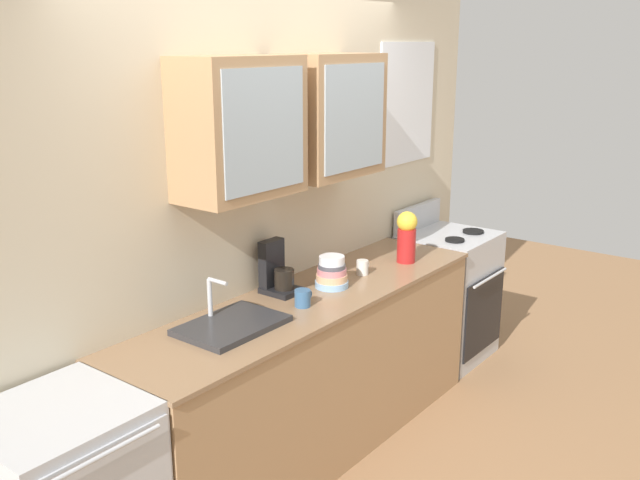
{
  "coord_description": "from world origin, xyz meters",
  "views": [
    {
      "loc": [
        -2.82,
        -2.24,
        2.26
      ],
      "look_at": [
        0.08,
        0.0,
        1.23
      ],
      "focal_mm": 39.62,
      "sensor_mm": 36.0,
      "label": 1
    }
  ],
  "objects_px": {
    "sink_faucet": "(231,324)",
    "cup_near_sink": "(303,298)",
    "bowl_stack": "(332,273)",
    "stove_range": "(447,295)",
    "cup_near_bowls": "(363,267)",
    "coffee_maker": "(277,273)",
    "vase": "(407,236)"
  },
  "relations": [
    {
      "from": "sink_faucet",
      "to": "cup_near_sink",
      "type": "height_order",
      "value": "sink_faucet"
    },
    {
      "from": "sink_faucet",
      "to": "bowl_stack",
      "type": "bearing_deg",
      "value": -2.21
    },
    {
      "from": "stove_range",
      "to": "cup_near_bowls",
      "type": "xyz_separation_m",
      "value": [
        -1.13,
        -0.01,
        0.5
      ]
    },
    {
      "from": "cup_near_sink",
      "to": "stove_range",
      "type": "bearing_deg",
      "value": 1.98
    },
    {
      "from": "cup_near_sink",
      "to": "coffee_maker",
      "type": "height_order",
      "value": "coffee_maker"
    },
    {
      "from": "stove_range",
      "to": "cup_near_sink",
      "type": "relative_size",
      "value": 9.3
    },
    {
      "from": "stove_range",
      "to": "cup_near_sink",
      "type": "height_order",
      "value": "stove_range"
    },
    {
      "from": "vase",
      "to": "coffee_maker",
      "type": "relative_size",
      "value": 1.11
    },
    {
      "from": "vase",
      "to": "cup_near_sink",
      "type": "bearing_deg",
      "value": 178.52
    },
    {
      "from": "vase",
      "to": "coffee_maker",
      "type": "distance_m",
      "value": 0.95
    },
    {
      "from": "bowl_stack",
      "to": "cup_near_sink",
      "type": "distance_m",
      "value": 0.34
    },
    {
      "from": "sink_faucet",
      "to": "cup_near_bowls",
      "type": "xyz_separation_m",
      "value": [
        1.06,
        -0.04,
        0.02
      ]
    },
    {
      "from": "bowl_stack",
      "to": "coffee_maker",
      "type": "xyz_separation_m",
      "value": [
        -0.25,
        0.19,
        0.03
      ]
    },
    {
      "from": "bowl_stack",
      "to": "vase",
      "type": "distance_m",
      "value": 0.67
    },
    {
      "from": "cup_near_sink",
      "to": "cup_near_bowls",
      "type": "bearing_deg",
      "value": 4.55
    },
    {
      "from": "bowl_stack",
      "to": "cup_near_sink",
      "type": "relative_size",
      "value": 1.58
    },
    {
      "from": "sink_faucet",
      "to": "vase",
      "type": "height_order",
      "value": "vase"
    },
    {
      "from": "cup_near_sink",
      "to": "cup_near_bowls",
      "type": "relative_size",
      "value": 1.14
    },
    {
      "from": "stove_range",
      "to": "cup_near_bowls",
      "type": "height_order",
      "value": "stove_range"
    },
    {
      "from": "coffee_maker",
      "to": "stove_range",
      "type": "bearing_deg",
      "value": -6.45
    },
    {
      "from": "sink_faucet",
      "to": "coffee_maker",
      "type": "relative_size",
      "value": 1.73
    },
    {
      "from": "stove_range",
      "to": "vase",
      "type": "bearing_deg",
      "value": -173.52
    },
    {
      "from": "vase",
      "to": "cup_near_bowls",
      "type": "xyz_separation_m",
      "value": [
        -0.37,
        0.08,
        -0.13
      ]
    },
    {
      "from": "stove_range",
      "to": "sink_faucet",
      "type": "distance_m",
      "value": 2.24
    },
    {
      "from": "vase",
      "to": "cup_near_bowls",
      "type": "height_order",
      "value": "vase"
    },
    {
      "from": "vase",
      "to": "cup_near_bowls",
      "type": "bearing_deg",
      "value": 168.52
    },
    {
      "from": "cup_near_sink",
      "to": "coffee_maker",
      "type": "bearing_deg",
      "value": 71.07
    },
    {
      "from": "coffee_maker",
      "to": "vase",
      "type": "bearing_deg",
      "value": -16.82
    },
    {
      "from": "vase",
      "to": "cup_near_sink",
      "type": "relative_size",
      "value": 2.71
    },
    {
      "from": "cup_near_sink",
      "to": "sink_faucet",
      "type": "bearing_deg",
      "value": 168.38
    },
    {
      "from": "cup_near_bowls",
      "to": "sink_faucet",
      "type": "bearing_deg",
      "value": 177.82
    },
    {
      "from": "vase",
      "to": "cup_near_sink",
      "type": "xyz_separation_m",
      "value": [
        -0.99,
        0.03,
        -0.13
      ]
    }
  ]
}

